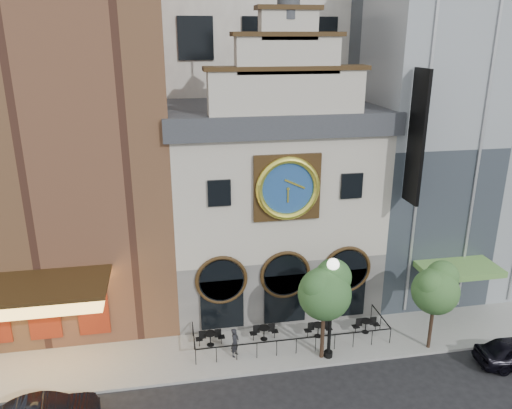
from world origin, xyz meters
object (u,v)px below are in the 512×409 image
Objects in this scene: bistro_0 at (210,338)px; tree_left at (325,289)px; bistro_1 at (264,332)px; bistro_3 at (366,325)px; pedestrian at (235,342)px; bistro_2 at (318,329)px; tree_right at (436,287)px; lamppost at (331,298)px.

tree_left is (5.69, -2.06, 3.49)m from bistro_0.
bistro_1 is 0.29× the size of tree_left.
bistro_3 is 0.99× the size of pedestrian.
bistro_2 is 6.76m from tree_right.
bistro_0 is 1.70m from pedestrian.
lamppost is (-2.79, -1.78, 3.03)m from bistro_3.
tree_left is (2.71, -2.07, 3.49)m from bistro_1.
tree_left is (4.50, -0.90, 3.16)m from pedestrian.
bistro_0 and bistro_2 have the same top height.
lamppost reaches higher than bistro_3.
pedestrian reaches higher than bistro_0.
bistro_1 is 4.78m from lamppost.
pedestrian is (-4.82, -0.91, 0.34)m from bistro_2.
bistro_1 and bistro_2 have the same top height.
bistro_1 is 9.50m from tree_right.
lamppost reaches higher than tree_right.
bistro_1 and bistro_3 have the same top height.
pedestrian is at bearing 168.73° from tree_left.
pedestrian is at bearing -44.25° from bistro_0.
bistro_2 is at bearing 79.94° from tree_left.
tree_right reaches higher than bistro_2.
lamppost reaches higher than bistro_1.
bistro_0 and bistro_1 have the same top height.
bistro_1 is at bearing 142.66° from tree_left.
lamppost is at bearing -12.41° from tree_left.
bistro_3 is at bearing -3.55° from bistro_1.
bistro_3 is (8.79, -0.35, 0.00)m from bistro_0.
bistro_1 is 0.32× the size of tree_right.
tree_right is (10.46, -1.10, 2.80)m from pedestrian.
tree_left reaches higher than pedestrian.
tree_right is at bearing -62.75° from pedestrian.
bistro_3 is (2.78, -0.09, 0.00)m from bistro_2.
tree_right reaches higher than bistro_0.
lamppost is (6.00, -2.13, 3.03)m from bistro_0.
tree_left is at bearing 147.88° from lamppost.
bistro_0 is 2.98m from bistro_1.
bistro_3 is 4.66m from tree_right.
tree_left reaches higher than bistro_1.
pedestrian reaches higher than bistro_3.
lamppost is 5.65m from tree_right.
tree_left is (-0.32, -1.80, 3.49)m from bistro_2.
bistro_0 is 1.00× the size of bistro_3.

